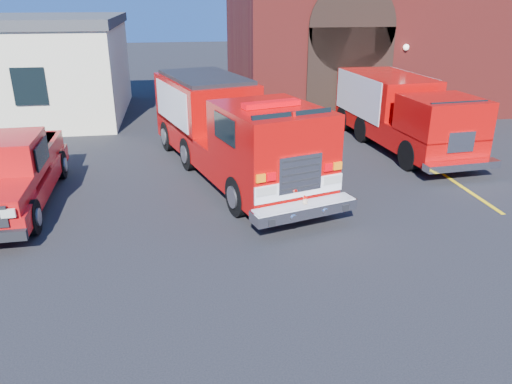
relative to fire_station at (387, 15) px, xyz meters
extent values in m
plane|color=black|center=(-8.99, -13.98, -4.25)|extent=(100.00, 100.00, 0.00)
cube|color=yellow|center=(-2.49, -12.98, -4.25)|extent=(0.12, 3.00, 0.01)
cube|color=yellow|center=(-2.49, -9.98, -4.25)|extent=(0.12, 3.00, 0.01)
cube|color=yellow|center=(-2.49, -6.98, -4.25)|extent=(0.12, 3.00, 0.01)
cube|color=maroon|center=(0.01, 0.02, -0.25)|extent=(15.00, 10.00, 8.00)
cube|color=black|center=(-3.49, -5.00, -2.25)|extent=(3.60, 0.12, 4.00)
cylinder|color=black|center=(-3.49, -5.00, -0.25)|extent=(3.60, 0.12, 3.60)
cube|color=beige|center=(-17.99, -0.98, -2.25)|extent=(10.00, 8.00, 4.00)
cube|color=black|center=(-15.99, -5.01, -2.25)|extent=(1.20, 0.10, 1.40)
cylinder|color=black|center=(-9.16, -13.44, -3.74)|extent=(0.60, 1.08, 1.03)
cylinder|color=black|center=(-7.18, -12.87, -3.74)|extent=(0.60, 1.08, 1.03)
cube|color=#B50706|center=(-9.01, -10.28, -3.46)|extent=(4.60, 8.75, 0.84)
cube|color=#B50706|center=(-9.61, -8.21, -2.38)|extent=(3.40, 4.61, 1.50)
cube|color=#B50706|center=(-8.25, -12.89, -2.33)|extent=(3.09, 3.53, 1.40)
cube|color=black|center=(-7.92, -14.01, -1.96)|extent=(2.00, 0.65, 0.88)
cube|color=#E9000A|center=(-8.25, -12.89, -1.56)|extent=(1.53, 0.72, 0.13)
cube|color=white|center=(-7.82, -14.34, -3.27)|extent=(2.26, 0.71, 0.41)
cube|color=silver|center=(-7.82, -14.35, -2.89)|extent=(1.09, 0.37, 0.88)
cube|color=silver|center=(-7.75, -14.60, -3.71)|extent=(2.66, 1.23, 0.26)
cube|color=#B7B7BF|center=(-10.74, -8.54, -2.38)|extent=(0.98, 3.25, 1.22)
cube|color=#B7B7BF|center=(-8.48, -7.88, -2.38)|extent=(0.98, 3.25, 1.22)
sphere|color=#D5B18B|center=(-7.75, -14.60, -3.51)|extent=(0.15, 0.15, 0.12)
sphere|color=#D5B18B|center=(-7.75, -14.60, -3.42)|extent=(0.12, 0.12, 0.10)
sphere|color=#D5B18B|center=(-7.79, -14.60, -3.39)|extent=(0.05, 0.05, 0.04)
sphere|color=#D5B18B|center=(-7.72, -14.58, -3.39)|extent=(0.05, 0.05, 0.04)
ellipsoid|color=#E10700|center=(-7.75, -14.60, -3.39)|extent=(0.13, 0.13, 0.06)
cylinder|color=#E10700|center=(-7.75, -14.60, -3.40)|extent=(0.14, 0.14, 0.01)
cylinder|color=black|center=(-14.04, -13.76, -3.83)|extent=(0.32, 0.85, 0.84)
cube|color=#B30D0E|center=(-15.02, -11.85, -3.68)|extent=(2.29, 5.83, 0.47)
cube|color=#B30D0E|center=(-15.01, -12.17, -2.84)|extent=(1.99, 1.95, 1.05)
cube|color=#B30D0E|center=(-15.08, -10.18, -3.26)|extent=(2.00, 2.26, 0.58)
cylinder|color=black|center=(-3.38, -10.84, -3.76)|extent=(0.39, 1.00, 0.98)
cylinder|color=black|center=(-1.44, -10.67, -3.76)|extent=(0.39, 1.00, 0.98)
cube|color=#B50706|center=(-2.63, -8.28, -3.50)|extent=(2.82, 7.26, 0.80)
cube|color=#B50706|center=(-2.74, -6.95, -2.48)|extent=(2.59, 4.61, 1.33)
cube|color=#B50706|center=(-2.41, -10.75, -2.57)|extent=(2.39, 2.31, 1.15)
cube|color=#B7B7BF|center=(-3.85, -7.05, -2.57)|extent=(0.36, 3.71, 1.51)
cube|color=#B7B7BF|center=(-1.63, -6.86, -2.57)|extent=(0.36, 3.71, 1.51)
cube|color=silver|center=(-2.30, -12.03, -3.76)|extent=(2.42, 0.60, 0.22)
camera|label=1|loc=(-10.53, -24.93, 0.98)|focal=35.00mm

